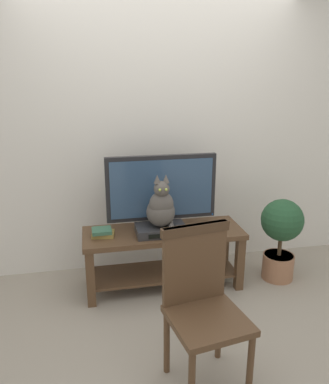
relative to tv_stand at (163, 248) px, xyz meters
name	(u,v)px	position (x,y,z in m)	size (l,w,h in m)	color
ground_plane	(185,327)	(0.04, -0.63, -0.37)	(12.00, 12.00, 0.00)	gray
back_wall	(157,122)	(0.04, 0.53, 1.03)	(7.00, 0.12, 2.80)	silver
tv_stand	(163,248)	(0.00, 0.00, 0.00)	(1.38, 0.48, 0.53)	#513823
tv	(161,190)	(0.00, 0.08, 0.51)	(0.95, 0.20, 0.65)	black
media_box	(161,230)	(-0.03, -0.06, 0.20)	(0.42, 0.26, 0.07)	#2D2D30
cat	(161,207)	(-0.03, -0.07, 0.40)	(0.24, 0.31, 0.46)	#514C47
wooden_chair	(202,297)	(0.01, -1.10, 0.19)	(0.50, 0.50, 0.99)	#513823
book_stack	(103,233)	(-0.52, -0.02, 0.20)	(0.20, 0.16, 0.07)	olive
potted_plant	(281,233)	(1.07, -0.08, 0.08)	(0.38, 0.38, 0.77)	#9E6B4C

